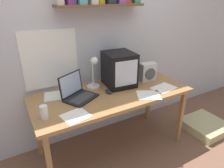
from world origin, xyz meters
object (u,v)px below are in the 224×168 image
corner_desk (112,98)px  open_notebook (55,96)px  printed_handout (164,88)px  desk_lamp (94,71)px  laptop (77,92)px  space_heater (148,72)px  loose_paper_near_monitor (149,95)px  floor_cushion (205,126)px  juice_glass (44,113)px  loose_paper_near_laptop (76,116)px  crt_monitor (119,69)px  computer_mouse (108,92)px

corner_desk → open_notebook: size_ratio=6.58×
printed_handout → desk_lamp: bearing=149.9°
laptop → space_heater: laptop is taller
loose_paper_near_monitor → floor_cushion: loose_paper_near_monitor is taller
corner_desk → juice_glass: (-0.72, -0.15, 0.11)m
corner_desk → juice_glass: bearing=-168.6°
loose_paper_near_laptop → laptop: bearing=67.7°
desk_lamp → corner_desk: bearing=-61.9°
floor_cushion → juice_glass: bearing=175.1°
crt_monitor → printed_handout: size_ratio=1.31×
corner_desk → juice_glass: 0.74m
loose_paper_near_laptop → floor_cushion: 1.88m
loose_paper_near_laptop → floor_cushion: size_ratio=0.50×
space_heater → open_notebook: (-1.08, 0.13, -0.10)m
crt_monitor → laptop: bearing=-167.9°
desk_lamp → open_notebook: 0.48m
desk_lamp → loose_paper_near_monitor: (0.41, -0.43, -0.20)m
juice_glass → desk_lamp: bearing=29.4°
crt_monitor → computer_mouse: bearing=-142.9°
open_notebook → floor_cushion: bearing=-16.5°
space_heater → printed_handout: size_ratio=0.74×
desk_lamp → juice_glass: size_ratio=2.95×
corner_desk → loose_paper_near_laptop: (-0.49, -0.24, 0.06)m
printed_handout → floor_cushion: printed_handout is taller
crt_monitor → printed_handout: (0.38, -0.32, -0.19)m
computer_mouse → loose_paper_near_monitor: bearing=-36.5°
crt_monitor → desk_lamp: (-0.28, 0.06, 0.01)m
desk_lamp → computer_mouse: size_ratio=3.22×
crt_monitor → juice_glass: crt_monitor is taller
corner_desk → loose_paper_near_monitor: loose_paper_near_monitor is taller
printed_handout → loose_paper_near_monitor: (-0.25, -0.05, 0.00)m
juice_glass → floor_cushion: (1.98, -0.17, -0.72)m
space_heater → loose_paper_near_laptop: space_heater is taller
laptop → computer_mouse: (0.32, -0.06, -0.05)m
computer_mouse → crt_monitor: bearing=31.7°
desk_lamp → loose_paper_near_laptop: 0.61m
computer_mouse → open_notebook: (-0.51, 0.21, -0.01)m
open_notebook → juice_glass: bearing=-115.9°
loose_paper_near_monitor → loose_paper_near_laptop: (-0.79, -0.00, 0.00)m
laptop → juice_glass: 0.43m
crt_monitor → juice_glass: bearing=-156.8°
space_heater → floor_cushion: space_heater is taller
open_notebook → laptop: bearing=-37.4°
corner_desk → crt_monitor: bearing=39.5°
loose_paper_near_laptop → printed_handout: bearing=2.9°
space_heater → printed_handout: (0.01, -0.28, -0.10)m
floor_cushion → computer_mouse: bearing=165.8°
loose_paper_near_laptop → computer_mouse: bearing=28.9°
loose_paper_near_laptop → open_notebook: bearing=97.1°
loose_paper_near_laptop → floor_cushion: (1.75, -0.08, -0.67)m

